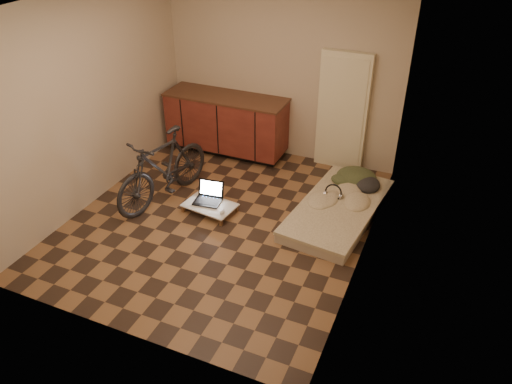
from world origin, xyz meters
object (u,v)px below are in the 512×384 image
at_px(futon, 338,209).
at_px(lap_desk, 210,205).
at_px(bicycle, 163,165).
at_px(laptop, 209,197).

bearing_deg(futon, lap_desk, -152.65).
bearing_deg(bicycle, futon, 26.71).
bearing_deg(futon, laptop, -156.26).
relative_size(bicycle, lap_desk, 2.33).
bearing_deg(lap_desk, laptop, 130.91).
bearing_deg(laptop, futon, 10.05).
relative_size(lap_desk, laptop, 1.85).
relative_size(bicycle, laptop, 4.32).
height_order(bicycle, futon, bicycle).
xyz_separation_m(lap_desk, laptop, (-0.06, 0.09, 0.06)).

